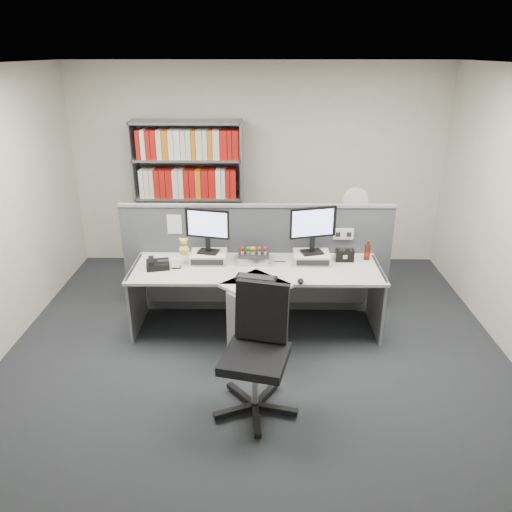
{
  "coord_description": "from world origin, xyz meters",
  "views": [
    {
      "loc": [
        0.06,
        -3.85,
        2.81
      ],
      "look_at": [
        0.0,
        0.65,
        0.92
      ],
      "focal_mm": 34.53,
      "sensor_mm": 36.0,
      "label": 1
    }
  ],
  "objects_px": {
    "monitor_right": "(313,226)",
    "filing_cabinet": "(350,257)",
    "cola_bottle": "(367,252)",
    "speaker": "(344,255)",
    "desk_phone": "(157,264)",
    "mouse": "(301,281)",
    "monitor_left": "(207,227)",
    "office_chair": "(258,347)",
    "keyboard": "(256,278)",
    "desk_fan": "(355,204)",
    "desktop_pc": "(254,257)",
    "desk_calendar": "(176,264)",
    "desk": "(256,300)",
    "shelving_unit": "(190,200)"
  },
  "relations": [
    {
      "from": "filing_cabinet",
      "to": "office_chair",
      "type": "xyz_separation_m",
      "value": [
        -1.17,
        -2.44,
        0.22
      ]
    },
    {
      "from": "cola_bottle",
      "to": "speaker",
      "type": "bearing_deg",
      "value": -171.37
    },
    {
      "from": "monitor_right",
      "to": "desktop_pc",
      "type": "relative_size",
      "value": 1.55
    },
    {
      "from": "monitor_right",
      "to": "filing_cabinet",
      "type": "relative_size",
      "value": 0.72
    },
    {
      "from": "mouse",
      "to": "cola_bottle",
      "type": "bearing_deg",
      "value": 38.01
    },
    {
      "from": "mouse",
      "to": "desk_phone",
      "type": "height_order",
      "value": "desk_phone"
    },
    {
      "from": "desk_fan",
      "to": "monitor_right",
      "type": "bearing_deg",
      "value": -121.08
    },
    {
      "from": "keyboard",
      "to": "filing_cabinet",
      "type": "relative_size",
      "value": 0.62
    },
    {
      "from": "desktop_pc",
      "to": "desk_fan",
      "type": "relative_size",
      "value": 0.58
    },
    {
      "from": "desktop_pc",
      "to": "speaker",
      "type": "distance_m",
      "value": 0.97
    },
    {
      "from": "monitor_right",
      "to": "shelving_unit",
      "type": "distance_m",
      "value": 2.09
    },
    {
      "from": "mouse",
      "to": "desk_fan",
      "type": "relative_size",
      "value": 0.18
    },
    {
      "from": "mouse",
      "to": "speaker",
      "type": "xyz_separation_m",
      "value": [
        0.51,
        0.55,
        0.05
      ]
    },
    {
      "from": "desk_phone",
      "to": "filing_cabinet",
      "type": "height_order",
      "value": "desk_phone"
    },
    {
      "from": "office_chair",
      "to": "cola_bottle",
      "type": "bearing_deg",
      "value": 52.05
    },
    {
      "from": "desk_fan",
      "to": "filing_cabinet",
      "type": "bearing_deg",
      "value": 90.0
    },
    {
      "from": "mouse",
      "to": "keyboard",
      "type": "bearing_deg",
      "value": 169.88
    },
    {
      "from": "monitor_left",
      "to": "monitor_right",
      "type": "height_order",
      "value": "monitor_right"
    },
    {
      "from": "monitor_left",
      "to": "keyboard",
      "type": "height_order",
      "value": "monitor_left"
    },
    {
      "from": "desk_fan",
      "to": "desktop_pc",
      "type": "bearing_deg",
      "value": -140.72
    },
    {
      "from": "desktop_pc",
      "to": "keyboard",
      "type": "relative_size",
      "value": 0.76
    },
    {
      "from": "desk_phone",
      "to": "office_chair",
      "type": "height_order",
      "value": "office_chair"
    },
    {
      "from": "desk",
      "to": "shelving_unit",
      "type": "bearing_deg",
      "value": 115.96
    },
    {
      "from": "desktop_pc",
      "to": "filing_cabinet",
      "type": "height_order",
      "value": "desktop_pc"
    },
    {
      "from": "monitor_left",
      "to": "speaker",
      "type": "height_order",
      "value": "monitor_left"
    },
    {
      "from": "monitor_left",
      "to": "shelving_unit",
      "type": "xyz_separation_m",
      "value": [
        -0.39,
        1.47,
        -0.13
      ]
    },
    {
      "from": "cola_bottle",
      "to": "shelving_unit",
      "type": "xyz_separation_m",
      "value": [
        -2.09,
        1.39,
        0.17
      ]
    },
    {
      "from": "desk",
      "to": "speaker",
      "type": "relative_size",
      "value": 13.32
    },
    {
      "from": "monitor_left",
      "to": "monitor_right",
      "type": "distance_m",
      "value": 1.1
    },
    {
      "from": "monitor_right",
      "to": "cola_bottle",
      "type": "height_order",
      "value": "monitor_right"
    },
    {
      "from": "keyboard",
      "to": "speaker",
      "type": "bearing_deg",
      "value": 26.91
    },
    {
      "from": "monitor_right",
      "to": "speaker",
      "type": "xyz_separation_m",
      "value": [
        0.35,
        0.03,
        -0.34
      ]
    },
    {
      "from": "filing_cabinet",
      "to": "desk_calendar",
      "type": "bearing_deg",
      "value": -149.36
    },
    {
      "from": "desk_calendar",
      "to": "speaker",
      "type": "xyz_separation_m",
      "value": [
        1.77,
        0.22,
        0.02
      ]
    },
    {
      "from": "monitor_left",
      "to": "mouse",
      "type": "distance_m",
      "value": 1.14
    },
    {
      "from": "office_chair",
      "to": "desk_phone",
      "type": "bearing_deg",
      "value": 130.22
    },
    {
      "from": "monitor_left",
      "to": "office_chair",
      "type": "xyz_separation_m",
      "value": [
        0.54,
        -1.42,
        -0.54
      ]
    },
    {
      "from": "desk_phone",
      "to": "desk_fan",
      "type": "relative_size",
      "value": 0.49
    },
    {
      "from": "monitor_left",
      "to": "mouse",
      "type": "xyz_separation_m",
      "value": [
        0.95,
        -0.52,
        -0.37
      ]
    },
    {
      "from": "desk_phone",
      "to": "mouse",
      "type": "bearing_deg",
      "value": -13.29
    },
    {
      "from": "keyboard",
      "to": "cola_bottle",
      "type": "relative_size",
      "value": 1.96
    },
    {
      "from": "keyboard",
      "to": "office_chair",
      "type": "xyz_separation_m",
      "value": [
        0.02,
        -0.98,
        -0.16
      ]
    },
    {
      "from": "speaker",
      "to": "desk_fan",
      "type": "xyz_separation_m",
      "value": [
        0.26,
        0.98,
        0.27
      ]
    },
    {
      "from": "desk",
      "to": "shelving_unit",
      "type": "height_order",
      "value": "shelving_unit"
    },
    {
      "from": "keyboard",
      "to": "desk_fan",
      "type": "distance_m",
      "value": 1.91
    },
    {
      "from": "mouse",
      "to": "speaker",
      "type": "height_order",
      "value": "speaker"
    },
    {
      "from": "keyboard",
      "to": "speaker",
      "type": "relative_size",
      "value": 2.21
    },
    {
      "from": "monitor_right",
      "to": "desk_phone",
      "type": "bearing_deg",
      "value": -173.82
    },
    {
      "from": "monitor_right",
      "to": "desktop_pc",
      "type": "distance_m",
      "value": 0.71
    },
    {
      "from": "desk",
      "to": "desktop_pc",
      "type": "relative_size",
      "value": 7.93
    }
  ]
}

